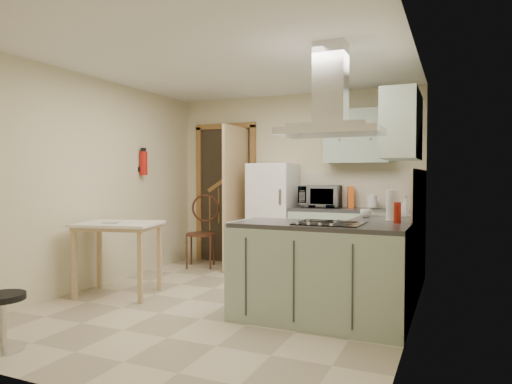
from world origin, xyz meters
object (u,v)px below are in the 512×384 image
at_px(fridge, 273,217).
at_px(drop_leaf_table, 118,259).
at_px(bentwood_chair, 200,234).
at_px(microwave, 320,196).
at_px(extractor_hood, 330,132).
at_px(peninsula, 319,273).
at_px(stool, 3,322).

distance_m(fridge, drop_leaf_table, 2.27).
distance_m(bentwood_chair, microwave, 1.83).
relative_size(extractor_hood, drop_leaf_table, 1.04).
relative_size(peninsula, drop_leaf_table, 1.79).
relative_size(bentwood_chair, stool, 2.18).
bearing_deg(peninsula, fridge, 121.74).
bearing_deg(extractor_hood, peninsula, 180.00).
bearing_deg(peninsula, extractor_hood, 0.00).
xyz_separation_m(drop_leaf_table, bentwood_chair, (0.02, 1.74, 0.07)).
bearing_deg(peninsula, microwave, 105.44).
relative_size(drop_leaf_table, bentwood_chair, 0.91).
distance_m(drop_leaf_table, microwave, 2.75).
distance_m(peninsula, stool, 2.59).
bearing_deg(bentwood_chair, peninsula, -58.13).
bearing_deg(drop_leaf_table, microwave, 35.85).
bearing_deg(extractor_hood, stool, -142.39).
bearing_deg(fridge, bentwood_chair, -167.50).
height_order(fridge, drop_leaf_table, fridge).
xyz_separation_m(fridge, extractor_hood, (1.32, -1.98, 0.97)).
xyz_separation_m(peninsula, drop_leaf_table, (-2.29, 0.01, -0.04)).
distance_m(drop_leaf_table, stool, 1.66).
height_order(drop_leaf_table, stool, drop_leaf_table).
bearing_deg(microwave, bentwood_chair, -173.46).
relative_size(fridge, extractor_hood, 1.67).
bearing_deg(fridge, drop_leaf_table, -118.36).
xyz_separation_m(peninsula, stool, (-2.00, -1.62, -0.23)).
relative_size(bentwood_chair, microwave, 1.77).
bearing_deg(extractor_hood, drop_leaf_table, 179.88).
relative_size(extractor_hood, bentwood_chair, 0.94).
distance_m(fridge, stool, 3.72).
distance_m(peninsula, microwave, 2.21).
distance_m(fridge, microwave, 0.73).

